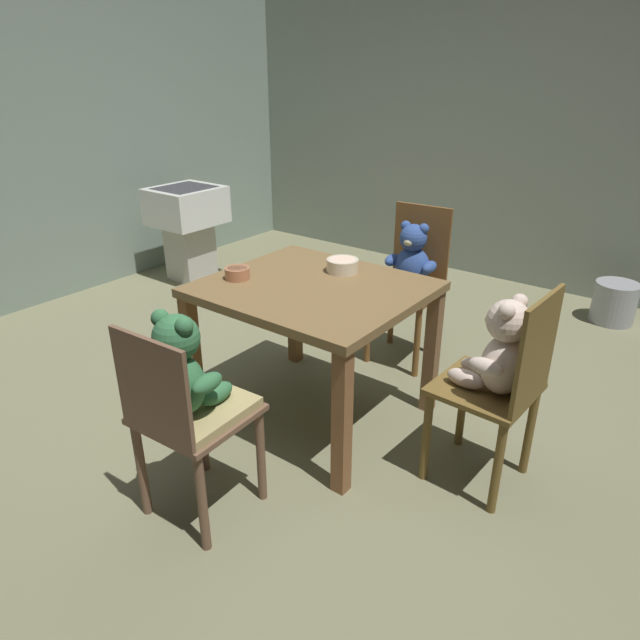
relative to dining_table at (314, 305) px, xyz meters
The scene contains 11 objects.
ground_plane 0.62m from the dining_table, ahead, with size 5.20×5.20×0.04m.
wall_rear 2.73m from the dining_table, 90.00° to the left, with size 5.20×0.08×3.11m, color gray.
wall_left 2.73m from the dining_table, behind, with size 0.08×5.20×3.11m, color gray.
dining_table is the anchor object (origin of this frame).
teddy_chair_near_front 0.84m from the dining_table, 85.73° to the right, with size 0.41×0.40×0.87m.
teddy_chair_far_center 0.84m from the dining_table, 86.16° to the left, with size 0.40×0.38×0.91m.
teddy_chair_near_right 0.90m from the dining_table, ahead, with size 0.39×0.40×0.88m.
porridge_bowl_cream_far_center 0.27m from the dining_table, 90.32° to the left, with size 0.16×0.16×0.06m.
porridge_bowl_terracotta_near_left 0.40m from the dining_table, 155.97° to the right, with size 0.12×0.12×0.06m.
sink_basin 2.28m from the dining_table, 154.38° to the left, with size 0.48×0.52×0.75m.
metal_pail 2.39m from the dining_table, 66.23° to the left, with size 0.29×0.29×0.28m, color #93969B.
Camera 1 is at (1.52, -1.95, 1.64)m, focal length 31.89 mm.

